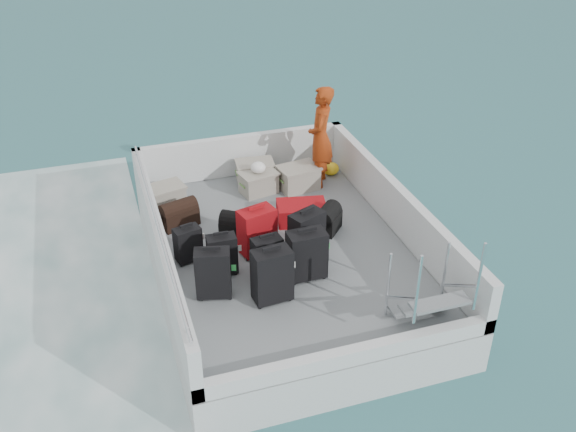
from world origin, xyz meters
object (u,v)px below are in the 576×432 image
object	(u,v)px
suitcase_8	(302,212)
suitcase_2	(188,245)
suitcase_0	(213,274)
suitcase_7	(307,234)
suitcase_4	(267,257)
crate_1	(255,173)
crate_0	(165,197)
suitcase_5	(257,231)
suitcase_3	(272,276)
suitcase_1	(222,255)
passenger	(321,137)
crate_2	(259,183)
suitcase_6	(307,255)
crate_3	(299,179)

from	to	relation	value
suitcase_8	suitcase_2	bearing A→B (deg)	117.83
suitcase_0	suitcase_7	xyz separation A→B (m)	(1.43, 0.53, -0.01)
suitcase_4	crate_1	size ratio (longest dim) A/B	0.99
suitcase_2	suitcase_0	bearing A→B (deg)	-93.65
suitcase_2	suitcase_4	world-z (taller)	suitcase_4
suitcase_4	suitcase_7	world-z (taller)	suitcase_7
crate_0	suitcase_8	bearing A→B (deg)	-29.09
suitcase_4	suitcase_5	size ratio (longest dim) A/B	0.85
suitcase_3	suitcase_8	xyz separation A→B (m)	(0.97, 1.70, -0.22)
suitcase_1	suitcase_8	distance (m)	1.73
suitcase_0	suitcase_3	bearing A→B (deg)	-10.31
crate_0	crate_1	size ratio (longest dim) A/B	0.96
suitcase_2	crate_1	distance (m)	2.42
suitcase_2	suitcase_5	bearing A→B (deg)	-19.45
suitcase_7	suitcase_8	xyz separation A→B (m)	(0.23, 0.87, -0.19)
suitcase_7	passenger	size ratio (longest dim) A/B	0.39
suitcase_3	suitcase_4	xyz separation A→B (m)	(0.09, 0.52, -0.08)
crate_2	suitcase_0	bearing A→B (deg)	-117.53
suitcase_7	suitcase_0	bearing A→B (deg)	177.31
suitcase_2	suitcase_6	bearing A→B (deg)	-45.33
suitcase_6	crate_2	distance (m)	2.44
suitcase_2	crate_3	distance (m)	2.58
suitcase_4	suitcase_5	bearing A→B (deg)	80.03
crate_1	crate_2	distance (m)	0.35
suitcase_2	crate_0	world-z (taller)	suitcase_2
crate_2	passenger	bearing A→B (deg)	-0.58
suitcase_3	suitcase_5	world-z (taller)	suitcase_3
crate_0	suitcase_4	bearing A→B (deg)	-65.83
suitcase_4	suitcase_3	bearing A→B (deg)	-106.86
suitcase_3	suitcase_6	size ratio (longest dim) A/B	1.06
suitcase_4	suitcase_6	size ratio (longest dim) A/B	0.84
suitcase_1	suitcase_5	world-z (taller)	suitcase_5
crate_1	suitcase_4	bearing A→B (deg)	-102.02
suitcase_7	passenger	bearing A→B (deg)	41.64
suitcase_6	suitcase_3	bearing A→B (deg)	-151.03
suitcase_5	crate_2	world-z (taller)	suitcase_5
suitcase_2	suitcase_3	world-z (taller)	suitcase_3
suitcase_7	passenger	distance (m)	2.18
crate_2	crate_0	bearing A→B (deg)	-179.82
suitcase_0	suitcase_5	size ratio (longest dim) A/B	1.00
suitcase_1	suitcase_3	size ratio (longest dim) A/B	0.79
suitcase_7	crate_2	size ratio (longest dim) A/B	1.19
suitcase_2	crate_2	bearing A→B (deg)	33.63
suitcase_5	suitcase_7	world-z (taller)	suitcase_5
suitcase_2	suitcase_6	xyz separation A→B (m)	(1.41, -0.86, 0.09)
suitcase_5	crate_3	xyz separation A→B (m)	(1.15, 1.59, -0.16)
suitcase_8	crate_3	size ratio (longest dim) A/B	1.20
suitcase_7	crate_2	xyz separation A→B (m)	(-0.15, 1.92, -0.16)
passenger	suitcase_5	bearing A→B (deg)	-17.39
suitcase_8	crate_1	size ratio (longest dim) A/B	1.25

